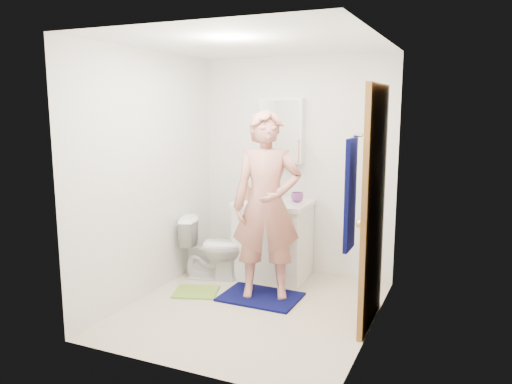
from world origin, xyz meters
TOP-DOWN VIEW (x-y plane):
  - floor at (0.00, 0.00)m, footprint 2.20×2.40m
  - ceiling at (0.00, 0.00)m, footprint 2.20×2.40m
  - wall_back at (0.00, 1.21)m, footprint 2.20×0.02m
  - wall_front at (0.00, -1.21)m, footprint 2.20×0.02m
  - wall_left at (-1.11, 0.00)m, footprint 0.02×2.40m
  - wall_right at (1.11, 0.00)m, footprint 0.02×2.40m
  - vanity_cabinet at (-0.15, 0.91)m, footprint 0.75×0.55m
  - countertop at (-0.15, 0.91)m, footprint 0.79×0.59m
  - sink_basin at (-0.15, 0.91)m, footprint 0.40×0.40m
  - faucet at (-0.15, 1.09)m, footprint 0.03×0.03m
  - medicine_cabinet at (-0.15, 1.14)m, footprint 0.50×0.12m
  - mirror_panel at (-0.15, 1.08)m, footprint 0.46×0.01m
  - door at (1.07, 0.15)m, footprint 0.05×0.80m
  - door_knob at (1.03, -0.17)m, footprint 0.07×0.07m
  - towel at (1.03, -0.57)m, footprint 0.03×0.24m
  - towel_hook at (1.07, -0.57)m, footprint 0.06×0.02m
  - toilet at (-0.75, 0.61)m, footprint 0.75×0.57m
  - bath_mat at (-0.03, 0.28)m, footprint 0.76×0.55m
  - green_rug at (-0.68, 0.14)m, footprint 0.52×0.48m
  - soap_dispenser at (-0.45, 0.90)m, footprint 0.11×0.11m
  - toothbrush_cup at (0.10, 0.99)m, footprint 0.16×0.16m
  - man at (0.02, 0.33)m, footprint 0.77×0.64m

SIDE VIEW (x-z plane):
  - floor at x=0.00m, z-range -0.02..0.00m
  - green_rug at x=-0.68m, z-range 0.00..0.02m
  - bath_mat at x=-0.03m, z-range 0.00..0.02m
  - toilet at x=-0.75m, z-range 0.00..0.68m
  - vanity_cabinet at x=-0.15m, z-range 0.00..0.80m
  - countertop at x=-0.15m, z-range 0.80..0.85m
  - sink_basin at x=-0.15m, z-range 0.83..0.86m
  - toothbrush_cup at x=0.10m, z-range 0.85..0.95m
  - faucet at x=-0.15m, z-range 0.85..0.97m
  - man at x=0.02m, z-range 0.02..1.83m
  - soap_dispenser at x=-0.45m, z-range 0.85..1.04m
  - door_knob at x=1.03m, z-range 0.91..0.98m
  - door at x=1.07m, z-range 0.00..2.05m
  - wall_back at x=0.00m, z-range 0.00..2.40m
  - wall_front at x=0.00m, z-range 0.00..2.40m
  - wall_left at x=-1.11m, z-range 0.00..2.40m
  - wall_right at x=1.11m, z-range 0.00..2.40m
  - towel at x=1.03m, z-range 0.85..1.65m
  - medicine_cabinet at x=-0.15m, z-range 1.25..1.95m
  - mirror_panel at x=-0.15m, z-range 1.27..1.93m
  - towel_hook at x=1.07m, z-range 1.66..1.68m
  - ceiling at x=0.00m, z-range 2.40..2.42m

